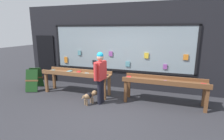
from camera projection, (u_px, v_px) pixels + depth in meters
name	position (u px, v px, depth m)	size (l,w,h in m)	color
ground_plane	(106.00, 112.00, 5.09)	(40.00, 40.00, 0.00)	#2D2D33
shopfront_facade	(125.00, 47.00, 6.96)	(8.98, 0.29, 3.35)	black
display_table_left	(77.00, 75.00, 6.45)	(2.60, 0.66, 0.89)	brown
display_table_right	(164.00, 83.00, 5.51)	(2.60, 0.67, 0.86)	brown
person_browsing	(100.00, 74.00, 5.51)	(0.28, 0.66, 1.68)	black
small_dog	(90.00, 96.00, 5.61)	(0.36, 0.57, 0.40)	#99724C
sandwich_board_sign	(34.00, 79.00, 6.96)	(0.68, 0.88, 0.85)	#193F19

